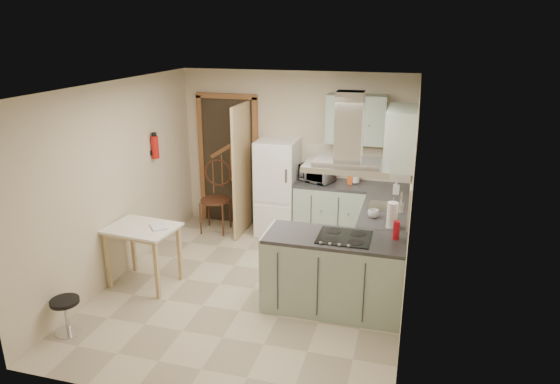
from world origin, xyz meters
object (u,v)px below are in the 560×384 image
(fridge, at_px, (277,188))
(bentwood_chair, at_px, (215,200))
(microwave, at_px, (317,173))
(drop_leaf_table, at_px, (144,256))
(stool, at_px, (67,316))
(peninsula, at_px, (334,273))
(extractor_hood, at_px, (348,166))

(fridge, relative_size, bentwood_chair, 1.45)
(microwave, bearing_deg, drop_leaf_table, -110.16)
(microwave, bearing_deg, stool, -101.32)
(drop_leaf_table, distance_m, bentwood_chair, 1.87)
(peninsula, bearing_deg, fridge, 121.74)
(extractor_hood, bearing_deg, fridge, 123.79)
(microwave, bearing_deg, extractor_hood, -49.57)
(extractor_hood, xyz_separation_m, bentwood_chair, (-2.30, 1.80, -1.20))
(extractor_hood, height_order, drop_leaf_table, extractor_hood)
(fridge, height_order, peninsula, fridge)
(peninsula, bearing_deg, drop_leaf_table, -178.64)
(fridge, xyz_separation_m, peninsula, (1.22, -1.98, -0.30))
(peninsula, xyz_separation_m, extractor_hood, (0.10, 0.00, 1.27))
(drop_leaf_table, height_order, bentwood_chair, bentwood_chair)
(fridge, xyz_separation_m, stool, (-1.42, -3.22, -0.55))
(extractor_hood, height_order, microwave, extractor_hood)
(bentwood_chair, distance_m, stool, 3.09)
(peninsula, height_order, drop_leaf_table, peninsula)
(fridge, height_order, drop_leaf_table, fridge)
(drop_leaf_table, bearing_deg, extractor_hood, 6.95)
(drop_leaf_table, bearing_deg, microwave, 54.65)
(peninsula, distance_m, bentwood_chair, 2.84)
(fridge, height_order, stool, fridge)
(bentwood_chair, bearing_deg, stool, -100.93)
(fridge, relative_size, extractor_hood, 1.67)
(bentwood_chair, bearing_deg, microwave, 4.38)
(peninsula, relative_size, extractor_hood, 1.72)
(bentwood_chair, bearing_deg, drop_leaf_table, -98.54)
(extractor_hood, bearing_deg, peninsula, 180.00)
(drop_leaf_table, relative_size, stool, 2.06)
(microwave, bearing_deg, bentwood_chair, -152.19)
(extractor_hood, height_order, stool, extractor_hood)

